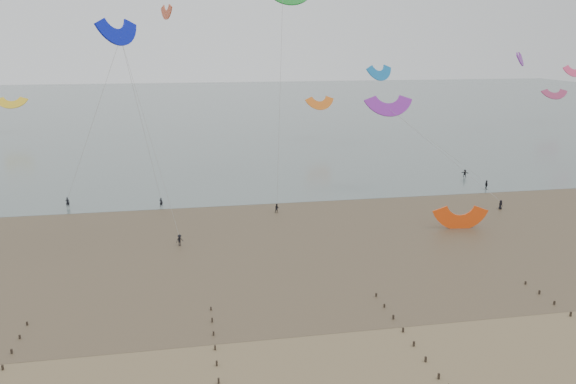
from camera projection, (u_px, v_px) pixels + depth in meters
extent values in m
plane|color=brown|center=(377.00, 359.00, 49.42)|extent=(500.00, 500.00, 0.00)
plane|color=#475654|center=(223.00, 107.00, 239.43)|extent=(500.00, 500.00, 0.00)
plane|color=#473A28|center=(299.00, 231.00, 82.66)|extent=(500.00, 500.00, 0.00)
ellipsoid|color=slate|center=(173.00, 275.00, 67.21)|extent=(23.60, 14.36, 0.01)
ellipsoid|color=slate|center=(370.00, 221.00, 87.59)|extent=(33.64, 18.32, 0.01)
ellipsoid|color=slate|center=(19.00, 236.00, 80.51)|extent=(26.95, 14.22, 0.01)
cube|color=black|center=(3.00, 368.00, 47.74)|extent=(0.16, 0.16, 0.54)
cube|color=black|center=(12.00, 352.00, 50.24)|extent=(0.16, 0.16, 0.51)
cube|color=black|center=(20.00, 337.00, 52.74)|extent=(0.16, 0.16, 0.48)
cube|color=black|center=(27.00, 324.00, 55.25)|extent=(0.16, 0.16, 0.45)
cube|color=black|center=(219.00, 381.00, 45.83)|extent=(0.16, 0.16, 0.59)
cube|color=black|center=(217.00, 363.00, 48.34)|extent=(0.16, 0.16, 0.57)
cube|color=black|center=(215.00, 348.00, 50.84)|extent=(0.16, 0.16, 0.54)
cube|color=black|center=(214.00, 333.00, 53.35)|extent=(0.16, 0.16, 0.51)
cube|color=black|center=(212.00, 321.00, 55.85)|extent=(0.16, 0.16, 0.48)
cube|color=black|center=(211.00, 309.00, 58.35)|extent=(0.16, 0.16, 0.45)
cube|color=black|center=(439.00, 376.00, 46.44)|extent=(0.16, 0.16, 0.62)
cube|color=black|center=(426.00, 359.00, 48.94)|extent=(0.16, 0.16, 0.59)
cube|color=black|center=(414.00, 344.00, 51.44)|extent=(0.16, 0.16, 0.57)
cube|color=black|center=(403.00, 330.00, 53.95)|extent=(0.16, 0.16, 0.54)
cube|color=black|center=(393.00, 317.00, 56.45)|extent=(0.16, 0.16, 0.51)
cube|color=black|center=(384.00, 306.00, 58.96)|extent=(0.16, 0.16, 0.48)
cube|color=black|center=(376.00, 295.00, 61.46)|extent=(0.16, 0.16, 0.45)
cube|color=black|center=(571.00, 314.00, 57.06)|extent=(0.16, 0.16, 0.54)
cube|color=black|center=(554.00, 303.00, 59.56)|extent=(0.16, 0.16, 0.51)
cube|color=black|center=(539.00, 293.00, 62.06)|extent=(0.16, 0.16, 0.48)
cube|color=black|center=(526.00, 283.00, 64.57)|extent=(0.16, 0.16, 0.45)
imported|color=black|center=(161.00, 202.00, 94.61)|extent=(0.71, 0.61, 1.64)
imported|color=black|center=(277.00, 208.00, 91.40)|extent=(0.80, 0.65, 1.52)
imported|color=black|center=(501.00, 205.00, 93.34)|extent=(0.65, 0.86, 1.58)
imported|color=black|center=(465.00, 173.00, 115.40)|extent=(1.54, 1.21, 1.63)
imported|color=black|center=(68.00, 202.00, 94.40)|extent=(0.65, 0.44, 1.76)
imported|color=black|center=(486.00, 185.00, 105.79)|extent=(0.55, 1.09, 1.79)
imported|color=black|center=(180.00, 240.00, 76.61)|extent=(1.21, 1.07, 1.62)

